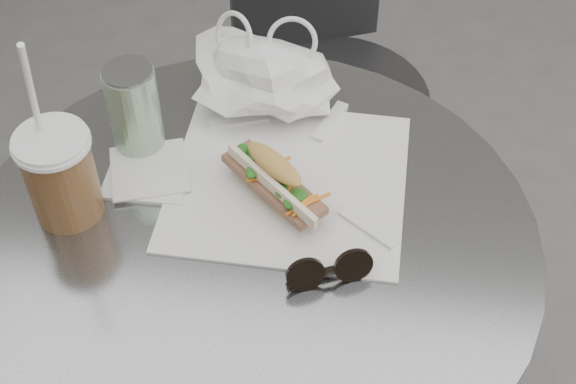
# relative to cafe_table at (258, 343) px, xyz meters

# --- Properties ---
(cafe_table) EXTENTS (0.76, 0.76, 0.74)m
(cafe_table) POSITION_rel_cafe_table_xyz_m (0.00, 0.00, 0.00)
(cafe_table) COLOR slate
(cafe_table) RESTS_ON ground
(chair_far) EXTENTS (0.43, 0.45, 0.76)m
(chair_far) POSITION_rel_cafe_table_xyz_m (0.04, 0.62, -0.12)
(chair_far) COLOR #2F2F31
(chair_far) RESTS_ON ground
(sandwich_paper) EXTENTS (0.33, 0.31, 0.00)m
(sandwich_paper) POSITION_rel_cafe_table_xyz_m (0.03, 0.10, 0.28)
(sandwich_paper) COLOR white
(sandwich_paper) RESTS_ON cafe_table
(banh_mi) EXTENTS (0.20, 0.20, 0.07)m
(banh_mi) POSITION_rel_cafe_table_xyz_m (0.02, 0.07, 0.31)
(banh_mi) COLOR tan
(banh_mi) RESTS_ON sandwich_paper
(iced_coffee) EXTENTS (0.10, 0.10, 0.29)m
(iced_coffee) POSITION_rel_cafe_table_xyz_m (-0.25, 0.00, 0.34)
(iced_coffee) COLOR brown
(iced_coffee) RESTS_ON cafe_table
(sunglasses) EXTENTS (0.11, 0.06, 0.05)m
(sunglasses) POSITION_rel_cafe_table_xyz_m (0.11, -0.06, 0.29)
(sunglasses) COLOR black
(sunglasses) RESTS_ON cafe_table
(plastic_bag) EXTENTS (0.25, 0.22, 0.10)m
(plastic_bag) POSITION_rel_cafe_table_xyz_m (-0.03, 0.25, 0.33)
(plastic_bag) COLOR white
(plastic_bag) RESTS_ON cafe_table
(napkin_stack) EXTENTS (0.14, 0.14, 0.01)m
(napkin_stack) POSITION_rel_cafe_table_xyz_m (-0.16, 0.09, 0.28)
(napkin_stack) COLOR white
(napkin_stack) RESTS_ON cafe_table
(drink_can) EXTENTS (0.07, 0.07, 0.14)m
(drink_can) POSITION_rel_cafe_table_xyz_m (-0.19, 0.14, 0.34)
(drink_can) COLOR #538950
(drink_can) RESTS_ON cafe_table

